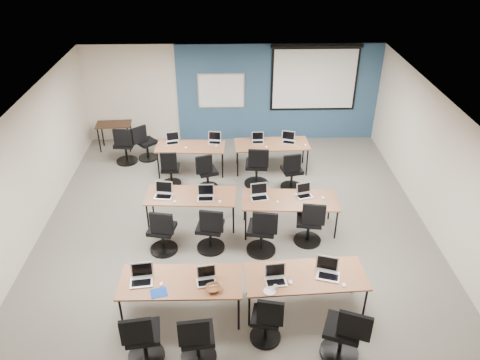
{
  "coord_description": "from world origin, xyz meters",
  "views": [
    {
      "loc": [
        -0.11,
        -7.66,
        5.87
      ],
      "look_at": [
        0.1,
        0.4,
        1.04
      ],
      "focal_mm": 35.0,
      "sensor_mm": 36.0,
      "label": 1
    }
  ],
  "objects_px": {
    "laptop_3": "(328,271)",
    "training_table_front_right": "(305,277)",
    "training_table_front_left": "(181,283)",
    "training_table_mid_right": "(290,201)",
    "laptop_1": "(206,278)",
    "task_chair_5": "(211,232)",
    "laptop_9": "(215,140)",
    "task_chair_4": "(163,235)",
    "task_chair_1": "(197,342)",
    "task_chair_8": "(170,171)",
    "training_table_back_right": "(272,145)",
    "task_chair_0": "(143,341)",
    "laptop_5": "(206,195)",
    "laptop_7": "(304,193)",
    "task_chair_3": "(344,336)",
    "task_chair_7": "(310,226)",
    "task_chair_9": "(207,175)",
    "spare_chair_a": "(145,145)",
    "laptop_2": "(276,277)",
    "task_chair_10": "(257,170)",
    "laptop_6": "(259,194)",
    "whiteboard": "(221,91)",
    "laptop_8": "(172,140)",
    "training_table_mid_left": "(191,197)",
    "task_chair_11": "(292,174)",
    "training_table_back_left": "(190,148)",
    "spare_chair_b": "(125,148)",
    "task_chair_6": "(262,234)",
    "laptop_11": "(289,140)",
    "utility_table": "(114,127)",
    "laptop_0": "(142,277)",
    "task_chair_2": "(267,323)",
    "laptop_10": "(258,140)"
  },
  "relations": [
    {
      "from": "laptop_3",
      "to": "training_table_front_right",
      "type": "bearing_deg",
      "value": -159.47
    },
    {
      "from": "training_table_front_left",
      "to": "training_table_mid_right",
      "type": "relative_size",
      "value": 1.01
    },
    {
      "from": "training_table_front_left",
      "to": "laptop_1",
      "type": "relative_size",
      "value": 6.4
    },
    {
      "from": "task_chair_5",
      "to": "laptop_9",
      "type": "bearing_deg",
      "value": 100.19
    },
    {
      "from": "task_chair_4",
      "to": "task_chair_5",
      "type": "bearing_deg",
      "value": 13.29
    },
    {
      "from": "task_chair_1",
      "to": "task_chair_8",
      "type": "bearing_deg",
      "value": 93.59
    },
    {
      "from": "laptop_1",
      "to": "training_table_back_right",
      "type": "bearing_deg",
      "value": 63.68
    },
    {
      "from": "task_chair_0",
      "to": "task_chair_4",
      "type": "height_order",
      "value": "task_chair_0"
    },
    {
      "from": "laptop_5",
      "to": "laptop_7",
      "type": "bearing_deg",
      "value": 1.07
    },
    {
      "from": "task_chair_5",
      "to": "task_chair_3",
      "type": "bearing_deg",
      "value": -41.11
    },
    {
      "from": "laptop_5",
      "to": "laptop_3",
      "type": "bearing_deg",
      "value": -48.76
    },
    {
      "from": "task_chair_7",
      "to": "task_chair_4",
      "type": "bearing_deg",
      "value": -166.76
    },
    {
      "from": "task_chair_9",
      "to": "spare_chair_a",
      "type": "distance_m",
      "value": 2.25
    },
    {
      "from": "laptop_2",
      "to": "task_chair_10",
      "type": "relative_size",
      "value": 0.31
    },
    {
      "from": "laptop_6",
      "to": "laptop_9",
      "type": "xyz_separation_m",
      "value": [
        -0.95,
        2.52,
        -0.0
      ]
    },
    {
      "from": "whiteboard",
      "to": "laptop_8",
      "type": "height_order",
      "value": "whiteboard"
    },
    {
      "from": "laptop_7",
      "to": "laptop_8",
      "type": "relative_size",
      "value": 0.96
    },
    {
      "from": "training_table_mid_left",
      "to": "task_chair_11",
      "type": "xyz_separation_m",
      "value": [
        2.24,
        1.36,
        -0.28
      ]
    },
    {
      "from": "training_table_back_left",
      "to": "spare_chair_b",
      "type": "bearing_deg",
      "value": 166.22
    },
    {
      "from": "training_table_mid_left",
      "to": "laptop_8",
      "type": "height_order",
      "value": "laptop_8"
    },
    {
      "from": "task_chair_3",
      "to": "laptop_8",
      "type": "height_order",
      "value": "task_chair_3"
    },
    {
      "from": "training_table_mid_right",
      "to": "task_chair_7",
      "type": "distance_m",
      "value": 0.64
    },
    {
      "from": "training_table_mid_right",
      "to": "laptop_1",
      "type": "xyz_separation_m",
      "value": [
        -1.59,
        -2.29,
        0.1
      ]
    },
    {
      "from": "whiteboard",
      "to": "laptop_2",
      "type": "bearing_deg",
      "value": -82.28
    },
    {
      "from": "training_table_front_left",
      "to": "laptop_6",
      "type": "xyz_separation_m",
      "value": [
        1.39,
        2.39,
        0.11
      ]
    },
    {
      "from": "task_chair_5",
      "to": "task_chair_6",
      "type": "bearing_deg",
      "value": 4.61
    },
    {
      "from": "training_table_front_left",
      "to": "laptop_8",
      "type": "distance_m",
      "value": 4.95
    },
    {
      "from": "training_table_mid_right",
      "to": "task_chair_1",
      "type": "relative_size",
      "value": 1.89
    },
    {
      "from": "training_table_mid_left",
      "to": "laptop_5",
      "type": "bearing_deg",
      "value": -15.52
    },
    {
      "from": "training_table_mid_left",
      "to": "whiteboard",
      "type": "bearing_deg",
      "value": 85.0
    },
    {
      "from": "whiteboard",
      "to": "laptop_11",
      "type": "bearing_deg",
      "value": -45.37
    },
    {
      "from": "task_chair_0",
      "to": "spare_chair_a",
      "type": "bearing_deg",
      "value": 90.4
    },
    {
      "from": "training_table_mid_right",
      "to": "task_chair_9",
      "type": "bearing_deg",
      "value": 140.05
    },
    {
      "from": "training_table_mid_left",
      "to": "utility_table",
      "type": "xyz_separation_m",
      "value": [
        -2.29,
        3.56,
        -0.03
      ]
    },
    {
      "from": "task_chair_5",
      "to": "laptop_0",
      "type": "bearing_deg",
      "value": -111.9
    },
    {
      "from": "task_chair_2",
      "to": "task_chair_9",
      "type": "xyz_separation_m",
      "value": [
        -1.06,
        4.47,
        -0.0
      ]
    },
    {
      "from": "laptop_0",
      "to": "task_chair_0",
      "type": "relative_size",
      "value": 0.34
    },
    {
      "from": "laptop_10",
      "to": "laptop_11",
      "type": "xyz_separation_m",
      "value": [
        0.76,
        -0.02,
        0.0
      ]
    },
    {
      "from": "task_chair_4",
      "to": "laptop_10",
      "type": "height_order",
      "value": "task_chair_4"
    },
    {
      "from": "task_chair_8",
      "to": "laptop_7",
      "type": "bearing_deg",
      "value": -29.49
    },
    {
      "from": "laptop_1",
      "to": "task_chair_7",
      "type": "height_order",
      "value": "task_chair_7"
    },
    {
      "from": "training_table_mid_left",
      "to": "training_table_back_left",
      "type": "xyz_separation_m",
      "value": [
        -0.15,
        2.21,
        -0.01
      ]
    },
    {
      "from": "training_table_front_right",
      "to": "task_chair_5",
      "type": "distance_m",
      "value": 2.23
    },
    {
      "from": "training_table_mid_left",
      "to": "training_table_back_right",
      "type": "bearing_deg",
      "value": 54.6
    },
    {
      "from": "task_chair_9",
      "to": "training_table_back_left",
      "type": "bearing_deg",
      "value": 98.1
    },
    {
      "from": "laptop_6",
      "to": "task_chair_7",
      "type": "height_order",
      "value": "task_chair_7"
    },
    {
      "from": "laptop_9",
      "to": "laptop_1",
      "type": "bearing_deg",
      "value": -81.13
    },
    {
      "from": "training_table_front_right",
      "to": "whiteboard",
      "type": "bearing_deg",
      "value": 98.83
    },
    {
      "from": "training_table_front_right",
      "to": "task_chair_2",
      "type": "bearing_deg",
      "value": -138.27
    },
    {
      "from": "laptop_0",
      "to": "laptop_10",
      "type": "bearing_deg",
      "value": 59.73
    }
  ]
}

